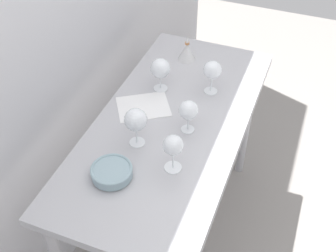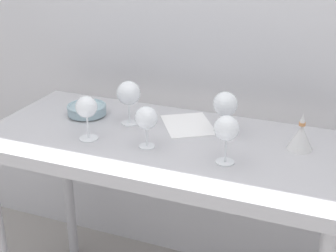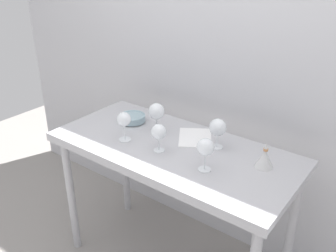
{
  "view_description": "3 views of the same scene",
  "coord_description": "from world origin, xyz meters",
  "px_view_note": "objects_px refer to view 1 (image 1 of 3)",
  "views": [
    {
      "loc": [
        -1.35,
        -0.51,
        2.2
      ],
      "look_at": [
        -0.08,
        -0.02,
        0.94
      ],
      "focal_mm": 45.89,
      "sensor_mm": 36.0,
      "label": 1
    },
    {
      "loc": [
        0.63,
        -1.53,
        1.66
      ],
      "look_at": [
        0.04,
        -0.05,
        0.97
      ],
      "focal_mm": 51.03,
      "sensor_mm": 36.0,
      "label": 2
    },
    {
      "loc": [
        1.07,
        -1.47,
        1.9
      ],
      "look_at": [
        -0.05,
        0.02,
        1.0
      ],
      "focal_mm": 39.72,
      "sensor_mm": 36.0,
      "label": 3
    }
  ],
  "objects_px": {
    "wine_glass_far_right": "(160,69)",
    "decanter_funnel": "(187,51)",
    "tasting_sheet_upper": "(143,107)",
    "tasting_bowl": "(112,172)",
    "wine_glass_near_center": "(188,111)",
    "wine_glass_near_left": "(173,146)",
    "wine_glass_near_right": "(212,71)",
    "wine_glass_far_left": "(136,120)"
  },
  "relations": [
    {
      "from": "tasting_sheet_upper",
      "to": "decanter_funnel",
      "type": "bearing_deg",
      "value": -40.27
    },
    {
      "from": "wine_glass_far_left",
      "to": "tasting_bowl",
      "type": "height_order",
      "value": "wine_glass_far_left"
    },
    {
      "from": "wine_glass_far_left",
      "to": "decanter_funnel",
      "type": "xyz_separation_m",
      "value": [
        0.68,
        0.01,
        -0.08
      ]
    },
    {
      "from": "wine_glass_near_right",
      "to": "tasting_bowl",
      "type": "bearing_deg",
      "value": 162.86
    },
    {
      "from": "wine_glass_near_center",
      "to": "decanter_funnel",
      "type": "relative_size",
      "value": 1.13
    },
    {
      "from": "wine_glass_near_right",
      "to": "tasting_sheet_upper",
      "type": "bearing_deg",
      "value": 130.92
    },
    {
      "from": "tasting_bowl",
      "to": "decanter_funnel",
      "type": "relative_size",
      "value": 1.2
    },
    {
      "from": "wine_glass_near_right",
      "to": "decanter_funnel",
      "type": "bearing_deg",
      "value": 42.21
    },
    {
      "from": "wine_glass_near_left",
      "to": "tasting_bowl",
      "type": "distance_m",
      "value": 0.26
    },
    {
      "from": "wine_glass_far_left",
      "to": "wine_glass_far_right",
      "type": "xyz_separation_m",
      "value": [
        0.39,
        0.05,
        -0.01
      ]
    },
    {
      "from": "wine_glass_near_right",
      "to": "tasting_sheet_upper",
      "type": "xyz_separation_m",
      "value": [
        -0.23,
        0.26,
        -0.12
      ]
    },
    {
      "from": "wine_glass_near_left",
      "to": "wine_glass_near_right",
      "type": "bearing_deg",
      "value": 0.43
    },
    {
      "from": "wine_glass_near_right",
      "to": "wine_glass_near_left",
      "type": "height_order",
      "value": "same"
    },
    {
      "from": "wine_glass_far_left",
      "to": "wine_glass_near_center",
      "type": "distance_m",
      "value": 0.23
    },
    {
      "from": "wine_glass_near_right",
      "to": "wine_glass_near_left",
      "type": "xyz_separation_m",
      "value": [
        -0.53,
        -0.0,
        0.0
      ]
    },
    {
      "from": "wine_glass_near_right",
      "to": "decanter_funnel",
      "type": "height_order",
      "value": "wine_glass_near_right"
    },
    {
      "from": "wine_glass_near_right",
      "to": "wine_glass_near_center",
      "type": "distance_m",
      "value": 0.3
    },
    {
      "from": "tasting_sheet_upper",
      "to": "tasting_bowl",
      "type": "height_order",
      "value": "tasting_bowl"
    },
    {
      "from": "wine_glass_near_left",
      "to": "wine_glass_far_right",
      "type": "distance_m",
      "value": 0.52
    },
    {
      "from": "wine_glass_far_left",
      "to": "wine_glass_near_left",
      "type": "xyz_separation_m",
      "value": [
        -0.08,
        -0.19,
        -0.0
      ]
    },
    {
      "from": "wine_glass_near_left",
      "to": "decanter_funnel",
      "type": "distance_m",
      "value": 0.79
    },
    {
      "from": "wine_glass_near_left",
      "to": "tasting_bowl",
      "type": "bearing_deg",
      "value": 121.76
    },
    {
      "from": "wine_glass_near_left",
      "to": "decanter_funnel",
      "type": "xyz_separation_m",
      "value": [
        0.76,
        0.21,
        -0.08
      ]
    },
    {
      "from": "tasting_sheet_upper",
      "to": "decanter_funnel",
      "type": "distance_m",
      "value": 0.46
    },
    {
      "from": "wine_glass_near_right",
      "to": "tasting_sheet_upper",
      "type": "height_order",
      "value": "wine_glass_near_right"
    },
    {
      "from": "wine_glass_far_right",
      "to": "tasting_sheet_upper",
      "type": "relative_size",
      "value": 0.71
    },
    {
      "from": "tasting_bowl",
      "to": "wine_glass_far_left",
      "type": "bearing_deg",
      "value": -4.09
    },
    {
      "from": "wine_glass_near_left",
      "to": "wine_glass_far_right",
      "type": "height_order",
      "value": "wine_glass_near_left"
    },
    {
      "from": "wine_glass_far_right",
      "to": "wine_glass_near_center",
      "type": "bearing_deg",
      "value": -136.22
    },
    {
      "from": "wine_glass_near_right",
      "to": "tasting_sheet_upper",
      "type": "distance_m",
      "value": 0.37
    },
    {
      "from": "tasting_bowl",
      "to": "wine_glass_near_left",
      "type": "bearing_deg",
      "value": -58.24
    },
    {
      "from": "wine_glass_far_right",
      "to": "decanter_funnel",
      "type": "bearing_deg",
      "value": -6.51
    },
    {
      "from": "wine_glass_far_left",
      "to": "tasting_sheet_upper",
      "type": "bearing_deg",
      "value": 17.33
    },
    {
      "from": "tasting_sheet_upper",
      "to": "wine_glass_near_left",
      "type": "bearing_deg",
      "value": -172.2
    },
    {
      "from": "tasting_bowl",
      "to": "wine_glass_near_center",
      "type": "bearing_deg",
      "value": -27.58
    },
    {
      "from": "wine_glass_near_right",
      "to": "tasting_bowl",
      "type": "height_order",
      "value": "wine_glass_near_right"
    },
    {
      "from": "wine_glass_near_center",
      "to": "wine_glass_far_left",
      "type": "bearing_deg",
      "value": 131.55
    },
    {
      "from": "wine_glass_far_left",
      "to": "wine_glass_far_right",
      "type": "bearing_deg",
      "value": 6.89
    },
    {
      "from": "wine_glass_near_center",
      "to": "wine_glass_near_left",
      "type": "bearing_deg",
      "value": -175.44
    },
    {
      "from": "wine_glass_near_right",
      "to": "wine_glass_near_center",
      "type": "xyz_separation_m",
      "value": [
        -0.3,
        0.01,
        -0.01
      ]
    },
    {
      "from": "wine_glass_near_center",
      "to": "tasting_bowl",
      "type": "distance_m",
      "value": 0.42
    },
    {
      "from": "wine_glass_far_left",
      "to": "wine_glass_near_right",
      "type": "bearing_deg",
      "value": -22.63
    }
  ]
}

